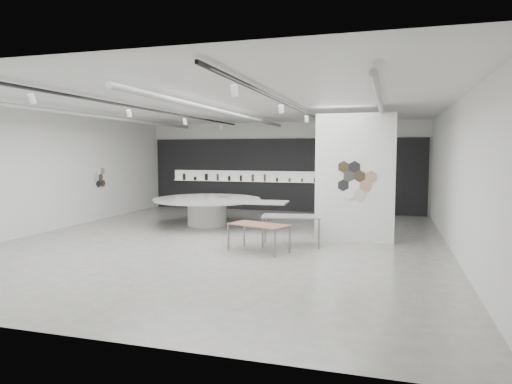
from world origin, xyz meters
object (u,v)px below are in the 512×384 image
(sample_table_stone, at_px, (291,218))
(kitchen_counter, at_px, (359,203))
(sample_table_wood, at_px, (259,226))
(partition_column, at_px, (355,178))
(display_island, at_px, (209,208))

(sample_table_stone, xyz_separation_m, kitchen_counter, (1.36, 6.63, -0.24))
(sample_table_wood, distance_m, sample_table_stone, 1.20)
(partition_column, distance_m, display_island, 5.34)
(sample_table_stone, distance_m, kitchen_counter, 6.77)
(partition_column, bearing_deg, sample_table_wood, -136.39)
(display_island, xyz_separation_m, sample_table_stone, (3.43, -2.51, 0.13))
(partition_column, bearing_deg, display_island, 164.22)
(partition_column, distance_m, sample_table_wood, 3.27)
(sample_table_stone, height_order, kitchen_counter, kitchen_counter)
(sample_table_wood, distance_m, kitchen_counter, 7.90)
(sample_table_stone, bearing_deg, kitchen_counter, 78.40)
(partition_column, distance_m, kitchen_counter, 5.69)
(sample_table_stone, bearing_deg, display_island, 143.80)
(display_island, distance_m, kitchen_counter, 6.32)
(kitchen_counter, bearing_deg, sample_table_stone, -107.21)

